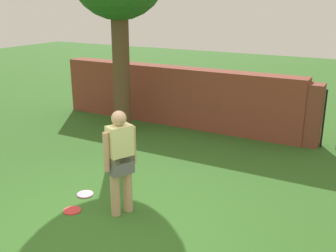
{
  "coord_description": "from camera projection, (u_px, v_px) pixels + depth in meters",
  "views": [
    {
      "loc": [
        3.27,
        -3.98,
        3.12
      ],
      "look_at": [
        -0.0,
        1.91,
        1.0
      ],
      "focal_mm": 42.98,
      "sensor_mm": 36.0,
      "label": 1
    }
  ],
  "objects": [
    {
      "name": "ground_plane",
      "position": [
        104.0,
        227.0,
        5.77
      ],
      "size": [
        40.0,
        40.0,
        0.0
      ],
      "primitive_type": "plane",
      "color": "#336623"
    },
    {
      "name": "brick_wall",
      "position": [
        175.0,
        96.0,
        10.41
      ],
      "size": [
        6.6,
        0.5,
        1.5
      ],
      "primitive_type": "cube",
      "color": "brown",
      "rests_on": "ground"
    },
    {
      "name": "person",
      "position": [
        120.0,
        158.0,
        5.9
      ],
      "size": [
        0.35,
        0.5,
        1.62
      ],
      "rotation": [
        0.0,
        0.0,
        1.15
      ],
      "color": "tan",
      "rests_on": "ground"
    },
    {
      "name": "frisbee_pink",
      "position": [
        85.0,
        194.0,
        6.74
      ],
      "size": [
        0.27,
        0.27,
        0.02
      ],
      "primitive_type": "cylinder",
      "color": "pink",
      "rests_on": "ground"
    },
    {
      "name": "frisbee_red",
      "position": [
        72.0,
        211.0,
        6.21
      ],
      "size": [
        0.27,
        0.27,
        0.02
      ],
      "primitive_type": "cylinder",
      "color": "red",
      "rests_on": "ground"
    }
  ]
}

